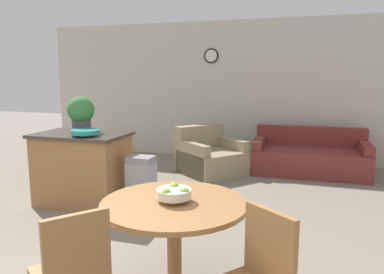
% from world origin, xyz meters
% --- Properties ---
extents(wall_back, '(8.00, 0.09, 2.70)m').
position_xyz_m(wall_back, '(-0.00, 5.65, 1.35)').
color(wall_back, beige).
rests_on(wall_back, ground_plane).
extents(dining_table, '(1.06, 1.06, 0.76)m').
position_xyz_m(dining_table, '(0.60, 0.76, 0.59)').
color(dining_table, '#9E6B3D').
rests_on(dining_table, ground_plane).
extents(dining_chair_near_left, '(0.59, 0.59, 0.89)m').
position_xyz_m(dining_chair_near_left, '(0.19, 0.12, 0.50)').
color(dining_chair_near_left, '#9E6B3D').
rests_on(dining_chair_near_left, ground_plane).
extents(fruit_bowl, '(0.25, 0.25, 0.12)m').
position_xyz_m(fruit_bowl, '(0.60, 0.76, 0.83)').
color(fruit_bowl, silver).
rests_on(fruit_bowl, dining_table).
extents(kitchen_island, '(1.17, 0.73, 0.93)m').
position_xyz_m(kitchen_island, '(-1.26, 2.38, 0.47)').
color(kitchen_island, '#9E6B3D').
rests_on(kitchen_island, ground_plane).
extents(teal_bowl, '(0.34, 0.34, 0.08)m').
position_xyz_m(teal_bowl, '(-1.09, 2.22, 0.98)').
color(teal_bowl, teal).
rests_on(teal_bowl, kitchen_island).
extents(potted_plant, '(0.35, 0.35, 0.46)m').
position_xyz_m(potted_plant, '(-1.35, 2.53, 1.18)').
color(potted_plant, '#4C4C51').
rests_on(potted_plant, kitchen_island).
extents(trash_bin, '(0.32, 0.25, 0.69)m').
position_xyz_m(trash_bin, '(-0.43, 2.37, 0.34)').
color(trash_bin, '#9E9EA3').
rests_on(trash_bin, ground_plane).
extents(couch, '(1.90, 1.01, 0.76)m').
position_xyz_m(couch, '(1.52, 4.92, 0.27)').
color(couch, maroon).
rests_on(couch, ground_plane).
extents(armchair, '(1.30, 1.30, 0.79)m').
position_xyz_m(armchair, '(-0.10, 4.36, 0.27)').
color(armchair, '#998966').
rests_on(armchair, ground_plane).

